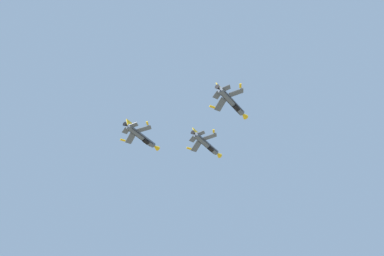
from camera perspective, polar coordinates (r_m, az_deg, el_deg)
name	(u,v)px	position (r m, az deg, el deg)	size (l,w,h in m)	color
fighter_jet_lead	(207,144)	(134.37, 1.92, -2.15)	(10.27, 15.03, 4.76)	#4C5666
fighter_jet_left_wing	(142,137)	(131.60, -6.62, -1.12)	(10.34, 15.03, 4.58)	#4C5666
fighter_jet_right_wing	(232,102)	(119.02, 5.23, 3.37)	(10.23, 15.03, 4.88)	#4C5666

